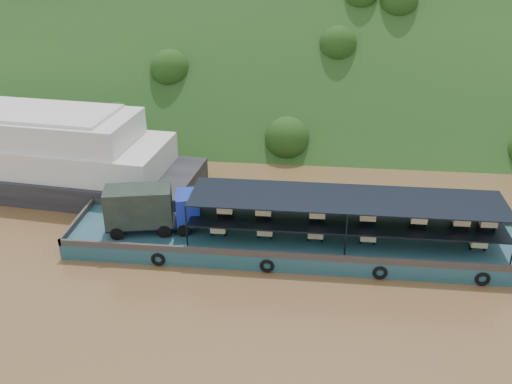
# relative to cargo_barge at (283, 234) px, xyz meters

# --- Properties ---
(ground) EXTENTS (160.00, 160.00, 0.00)m
(ground) POSITION_rel_cargo_barge_xyz_m (-0.38, 0.10, -1.21)
(ground) COLOR brown
(ground) RESTS_ON ground
(hillside) EXTENTS (140.00, 39.60, 39.60)m
(hillside) POSITION_rel_cargo_barge_xyz_m (-0.38, 36.10, -1.21)
(hillside) COLOR #173B15
(hillside) RESTS_ON ground
(cargo_barge) EXTENTS (35.00, 7.18, 4.82)m
(cargo_barge) POSITION_rel_cargo_barge_xyz_m (0.00, 0.00, 0.00)
(cargo_barge) COLOR #15474C
(cargo_barge) RESTS_ON ground
(passenger_ferry) EXTENTS (37.76, 12.95, 7.50)m
(passenger_ferry) POSITION_rel_cargo_barge_xyz_m (-26.92, 9.22, 2.04)
(passenger_ferry) COLOR black
(passenger_ferry) RESTS_ON ground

